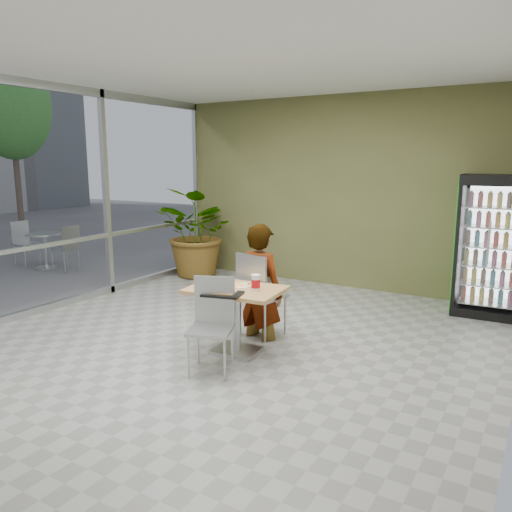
# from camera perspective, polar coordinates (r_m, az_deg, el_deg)

# --- Properties ---
(ground) EXTENTS (7.00, 7.00, 0.00)m
(ground) POSITION_cam_1_polar(r_m,az_deg,el_deg) (5.84, -4.14, -10.58)
(ground) COLOR gray
(ground) RESTS_ON ground
(room_envelope) EXTENTS (6.00, 7.00, 3.20)m
(room_envelope) POSITION_cam_1_polar(r_m,az_deg,el_deg) (5.46, -4.37, 5.24)
(room_envelope) COLOR silver
(room_envelope) RESTS_ON ground
(storefront_frame) EXTENTS (0.10, 7.00, 3.20)m
(storefront_frame) POSITION_cam_1_polar(r_m,az_deg,el_deg) (7.59, -23.30, 5.97)
(storefront_frame) COLOR #AAADAF
(storefront_frame) RESTS_ON ground
(dining_table) EXTENTS (1.08, 0.81, 0.75)m
(dining_table) POSITION_cam_1_polar(r_m,az_deg,el_deg) (5.57, -2.31, -5.79)
(dining_table) COLOR tan
(dining_table) RESTS_ON ground
(chair_far) EXTENTS (0.53, 0.54, 1.04)m
(chair_far) POSITION_cam_1_polar(r_m,az_deg,el_deg) (6.02, 0.12, -3.76)
(chair_far) COLOR #AAADAF
(chair_far) RESTS_ON ground
(chair_near) EXTENTS (0.56, 0.56, 0.96)m
(chair_near) POSITION_cam_1_polar(r_m,az_deg,el_deg) (5.15, -4.99, -6.90)
(chair_near) COLOR #AAADAF
(chair_near) RESTS_ON ground
(seated_woman) EXTENTS (0.69, 0.50, 1.70)m
(seated_woman) POSITION_cam_1_polar(r_m,az_deg,el_deg) (6.08, 0.54, -4.22)
(seated_woman) COLOR black
(seated_woman) RESTS_ON ground
(pizza_plate) EXTENTS (0.33, 0.34, 0.03)m
(pizza_plate) POSITION_cam_1_polar(r_m,az_deg,el_deg) (5.58, -1.74, -3.31)
(pizza_plate) COLOR white
(pizza_plate) RESTS_ON dining_table
(soda_cup) EXTENTS (0.10, 0.10, 0.17)m
(soda_cup) POSITION_cam_1_polar(r_m,az_deg,el_deg) (5.38, -0.03, -3.08)
(soda_cup) COLOR white
(soda_cup) RESTS_ON dining_table
(napkin_stack) EXTENTS (0.20, 0.20, 0.02)m
(napkin_stack) POSITION_cam_1_polar(r_m,az_deg,el_deg) (5.47, -5.34, -3.72)
(napkin_stack) COLOR white
(napkin_stack) RESTS_ON dining_table
(cafeteria_tray) EXTENTS (0.46, 0.38, 0.02)m
(cafeteria_tray) POSITION_cam_1_polar(r_m,az_deg,el_deg) (5.23, -3.84, -4.35)
(cafeteria_tray) COLOR black
(cafeteria_tray) RESTS_ON dining_table
(beverage_fridge) EXTENTS (0.92, 0.73, 1.95)m
(beverage_fridge) POSITION_cam_1_polar(r_m,az_deg,el_deg) (7.58, 25.26, 1.04)
(beverage_fridge) COLOR black
(beverage_fridge) RESTS_ON ground
(potted_plant) EXTENTS (1.71, 1.55, 1.65)m
(potted_plant) POSITION_cam_1_polar(r_m,az_deg,el_deg) (9.25, -6.48, 2.69)
(potted_plant) COLOR #2C6327
(potted_plant) RESTS_ON ground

